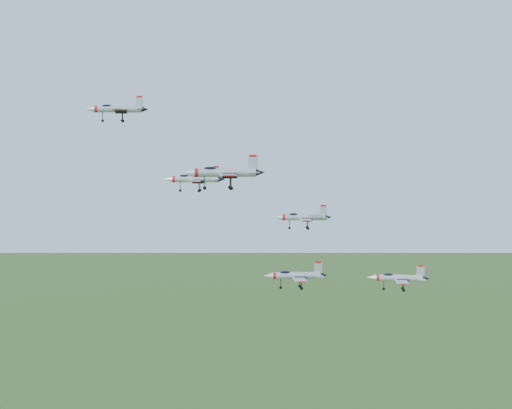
{
  "coord_description": "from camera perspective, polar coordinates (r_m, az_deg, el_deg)",
  "views": [
    {
      "loc": [
        4.06,
        -134.66,
        147.1
      ],
      "look_at": [
        6.17,
        -3.0,
        136.61
      ],
      "focal_mm": 50.0,
      "sensor_mm": 36.0,
      "label": 1
    }
  ],
  "objects": [
    {
      "name": "jet_lead",
      "position": [
        145.24,
        -11.11,
        7.51
      ],
      "size": [
        12.56,
        10.44,
        3.36
      ],
      "rotation": [
        0.0,
        0.0,
        0.11
      ],
      "color": "#AFB6BD"
    },
    {
      "name": "jet_left_high",
      "position": [
        133.6,
        -5.02,
        2.04
      ],
      "size": [
        11.62,
        9.57,
        3.11
      ],
      "rotation": [
        0.0,
        0.0,
        -0.04
      ],
      "color": "#AFB6BD"
    },
    {
      "name": "jet_trail",
      "position": [
        140.82,
        11.25,
        -5.77
      ],
      "size": [
        12.01,
        9.99,
        3.21
      ],
      "rotation": [
        0.0,
        0.0,
        -0.12
      ],
      "color": "#AFB6BD"
    },
    {
      "name": "jet_left_low",
      "position": [
        136.94,
        3.7,
        -1.02
      ],
      "size": [
        11.19,
        9.17,
        3.0
      ],
      "rotation": [
        0.0,
        0.0,
        0.0
      ],
      "color": "#AFB6BD"
    },
    {
      "name": "jet_right_low",
      "position": [
        125.18,
        3.11,
        -5.68
      ],
      "size": [
        11.4,
        9.42,
        3.05
      ],
      "rotation": [
        0.0,
        0.0,
        0.07
      ],
      "color": "#AFB6BD"
    },
    {
      "name": "jet_right_high",
      "position": [
        120.03,
        -2.68,
        2.58
      ],
      "size": [
        14.09,
        11.69,
        3.76
      ],
      "rotation": [
        0.0,
        0.0,
        0.09
      ],
      "color": "#AFB6BD"
    }
  ]
}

